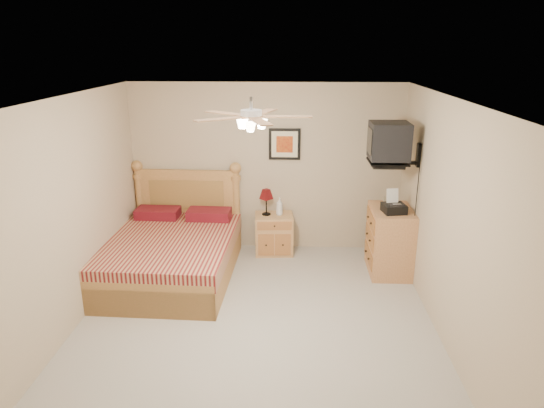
# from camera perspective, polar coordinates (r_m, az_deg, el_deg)

# --- Properties ---
(floor) EXTENTS (4.50, 4.50, 0.00)m
(floor) POSITION_cam_1_polar(r_m,az_deg,el_deg) (5.62, -1.95, -13.99)
(floor) COLOR #9F998F
(floor) RESTS_ON ground
(ceiling) EXTENTS (4.00, 4.50, 0.04)m
(ceiling) POSITION_cam_1_polar(r_m,az_deg,el_deg) (4.78, -2.27, 12.26)
(ceiling) COLOR white
(ceiling) RESTS_ON ground
(wall_back) EXTENTS (4.00, 0.04, 2.50)m
(wall_back) POSITION_cam_1_polar(r_m,az_deg,el_deg) (7.22, -0.68, 4.23)
(wall_back) COLOR tan
(wall_back) RESTS_ON ground
(wall_front) EXTENTS (4.00, 0.04, 2.50)m
(wall_front) POSITION_cam_1_polar(r_m,az_deg,el_deg) (3.07, -5.56, -16.57)
(wall_front) COLOR tan
(wall_front) RESTS_ON ground
(wall_left) EXTENTS (0.04, 4.50, 2.50)m
(wall_left) POSITION_cam_1_polar(r_m,az_deg,el_deg) (5.59, -22.99, -1.47)
(wall_left) COLOR tan
(wall_left) RESTS_ON ground
(wall_right) EXTENTS (0.04, 4.50, 2.50)m
(wall_right) POSITION_cam_1_polar(r_m,az_deg,el_deg) (5.30, 20.01, -2.15)
(wall_right) COLOR tan
(wall_right) RESTS_ON ground
(bed) EXTENTS (1.67, 2.16, 1.36)m
(bed) POSITION_cam_1_polar(r_m,az_deg,el_deg) (6.51, -12.08, -3.03)
(bed) COLOR #A3793B
(bed) RESTS_ON ground
(nightstand) EXTENTS (0.58, 0.46, 0.60)m
(nightstand) POSITION_cam_1_polar(r_m,az_deg,el_deg) (7.27, 0.24, -3.53)
(nightstand) COLOR tan
(nightstand) RESTS_ON ground
(table_lamp) EXTENTS (0.21, 0.21, 0.39)m
(table_lamp) POSITION_cam_1_polar(r_m,az_deg,el_deg) (7.12, -0.68, 0.24)
(table_lamp) COLOR #5B0E11
(table_lamp) RESTS_ON nightstand
(lotion_bottle) EXTENTS (0.12, 0.12, 0.26)m
(lotion_bottle) POSITION_cam_1_polar(r_m,az_deg,el_deg) (7.13, 0.89, -0.27)
(lotion_bottle) COLOR white
(lotion_bottle) RESTS_ON nightstand
(framed_picture) EXTENTS (0.46, 0.04, 0.46)m
(framed_picture) POSITION_cam_1_polar(r_m,az_deg,el_deg) (7.11, 1.49, 7.06)
(framed_picture) COLOR black
(framed_picture) RESTS_ON wall_back
(dresser) EXTENTS (0.54, 0.77, 0.91)m
(dresser) POSITION_cam_1_polar(r_m,az_deg,el_deg) (6.82, 13.67, -4.20)
(dresser) COLOR #9F653C
(dresser) RESTS_ON ground
(fax_machine) EXTENTS (0.33, 0.34, 0.30)m
(fax_machine) POSITION_cam_1_polar(r_m,az_deg,el_deg) (6.48, 14.21, 0.27)
(fax_machine) COLOR black
(fax_machine) RESTS_ON dresser
(magazine_lower) EXTENTS (0.22, 0.29, 0.03)m
(magazine_lower) POSITION_cam_1_polar(r_m,az_deg,el_deg) (6.90, 12.95, 0.28)
(magazine_lower) COLOR tan
(magazine_lower) RESTS_ON dresser
(magazine_upper) EXTENTS (0.22, 0.27, 0.02)m
(magazine_upper) POSITION_cam_1_polar(r_m,az_deg,el_deg) (6.93, 12.99, 0.55)
(magazine_upper) COLOR gray
(magazine_upper) RESTS_ON magazine_lower
(wall_tv) EXTENTS (0.56, 0.46, 0.58)m
(wall_tv) POSITION_cam_1_polar(r_m,az_deg,el_deg) (6.34, 14.93, 6.84)
(wall_tv) COLOR black
(wall_tv) RESTS_ON wall_right
(ceiling_fan) EXTENTS (1.14, 1.14, 0.28)m
(ceiling_fan) POSITION_cam_1_polar(r_m,az_deg,el_deg) (4.60, -2.46, 10.27)
(ceiling_fan) COLOR silver
(ceiling_fan) RESTS_ON ceiling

